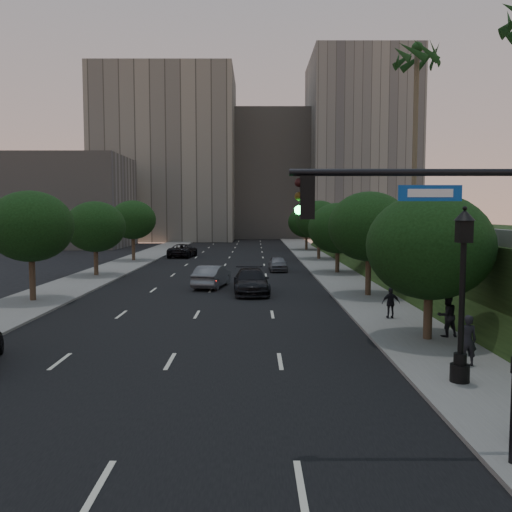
{
  "coord_description": "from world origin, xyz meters",
  "views": [
    {
      "loc": [
        3.1,
        -14.27,
        5.44
      ],
      "look_at": [
        3.13,
        8.27,
        3.6
      ],
      "focal_mm": 38.0,
      "sensor_mm": 36.0,
      "label": 1
    }
  ],
  "objects_px": {
    "sedan_near_right": "(251,282)",
    "pedestrian_c": "(391,303)",
    "sedan_mid_left": "(212,276)",
    "sedan_far_right": "(278,264)",
    "street_lamp": "(462,303)",
    "pedestrian_a": "(467,340)",
    "sedan_far_left": "(183,251)",
    "pedestrian_b": "(447,315)",
    "traffic_signal_mast": "(482,291)"
  },
  "relations": [
    {
      "from": "sedan_far_right",
      "to": "pedestrian_b",
      "type": "xyz_separation_m",
      "value": [
        6.07,
        -26.94,
        0.37
      ]
    },
    {
      "from": "pedestrian_a",
      "to": "pedestrian_b",
      "type": "xyz_separation_m",
      "value": [
        0.84,
        4.34,
        0.03
      ]
    },
    {
      "from": "sedan_far_right",
      "to": "sedan_near_right",
      "type": "bearing_deg",
      "value": -101.04
    },
    {
      "from": "sedan_mid_left",
      "to": "sedan_near_right",
      "type": "relative_size",
      "value": 0.87
    },
    {
      "from": "sedan_far_right",
      "to": "pedestrian_a",
      "type": "height_order",
      "value": "pedestrian_a"
    },
    {
      "from": "sedan_near_right",
      "to": "sedan_far_right",
      "type": "height_order",
      "value": "sedan_near_right"
    },
    {
      "from": "sedan_mid_left",
      "to": "pedestrian_c",
      "type": "bearing_deg",
      "value": 140.31
    },
    {
      "from": "street_lamp",
      "to": "sedan_far_right",
      "type": "xyz_separation_m",
      "value": [
        -4.32,
        33.08,
        -1.94
      ]
    },
    {
      "from": "street_lamp",
      "to": "pedestrian_a",
      "type": "relative_size",
      "value": 3.18
    },
    {
      "from": "street_lamp",
      "to": "sedan_far_left",
      "type": "xyz_separation_m",
      "value": [
        -15.14,
        48.49,
        -1.84
      ]
    },
    {
      "from": "sedan_far_left",
      "to": "street_lamp",
      "type": "bearing_deg",
      "value": 113.85
    },
    {
      "from": "traffic_signal_mast",
      "to": "pedestrian_b",
      "type": "xyz_separation_m",
      "value": [
        3.09,
        10.7,
        -2.61
      ]
    },
    {
      "from": "sedan_far_left",
      "to": "pedestrian_c",
      "type": "bearing_deg",
      "value": 118.53
    },
    {
      "from": "pedestrian_c",
      "to": "sedan_far_right",
      "type": "bearing_deg",
      "value": -79.4
    },
    {
      "from": "traffic_signal_mast",
      "to": "street_lamp",
      "type": "relative_size",
      "value": 1.25
    },
    {
      "from": "street_lamp",
      "to": "sedan_near_right",
      "type": "bearing_deg",
      "value": 109.11
    },
    {
      "from": "sedan_mid_left",
      "to": "sedan_far_right",
      "type": "height_order",
      "value": "sedan_mid_left"
    },
    {
      "from": "street_lamp",
      "to": "sedan_mid_left",
      "type": "distance_m",
      "value": 24.24
    },
    {
      "from": "sedan_far_right",
      "to": "sedan_mid_left",
      "type": "bearing_deg",
      "value": -116.98
    },
    {
      "from": "street_lamp",
      "to": "sedan_mid_left",
      "type": "relative_size",
      "value": 1.15
    },
    {
      "from": "sedan_mid_left",
      "to": "pedestrian_b",
      "type": "bearing_deg",
      "value": 136.03
    },
    {
      "from": "street_lamp",
      "to": "pedestrian_b",
      "type": "relative_size",
      "value": 3.09
    },
    {
      "from": "traffic_signal_mast",
      "to": "sedan_far_right",
      "type": "height_order",
      "value": "traffic_signal_mast"
    },
    {
      "from": "pedestrian_b",
      "to": "sedan_near_right",
      "type": "bearing_deg",
      "value": -70.26
    },
    {
      "from": "sedan_near_right",
      "to": "sedan_far_left",
      "type": "bearing_deg",
      "value": 103.01
    },
    {
      "from": "sedan_far_right",
      "to": "pedestrian_c",
      "type": "distance_m",
      "value": 23.41
    },
    {
      "from": "traffic_signal_mast",
      "to": "street_lamp",
      "type": "bearing_deg",
      "value": 73.72
    },
    {
      "from": "traffic_signal_mast",
      "to": "pedestrian_a",
      "type": "height_order",
      "value": "traffic_signal_mast"
    },
    {
      "from": "sedan_far_right",
      "to": "pedestrian_c",
      "type": "bearing_deg",
      "value": -79.86
    },
    {
      "from": "traffic_signal_mast",
      "to": "sedan_far_right",
      "type": "distance_m",
      "value": 37.88
    },
    {
      "from": "sedan_near_right",
      "to": "pedestrian_c",
      "type": "bearing_deg",
      "value": -55.46
    },
    {
      "from": "traffic_signal_mast",
      "to": "pedestrian_c",
      "type": "xyz_separation_m",
      "value": [
        1.7,
        14.71,
        -2.76
      ]
    },
    {
      "from": "traffic_signal_mast",
      "to": "pedestrian_a",
      "type": "distance_m",
      "value": 7.25
    },
    {
      "from": "street_lamp",
      "to": "sedan_far_left",
      "type": "relative_size",
      "value": 0.98
    },
    {
      "from": "street_lamp",
      "to": "pedestrian_a",
      "type": "height_order",
      "value": "street_lamp"
    },
    {
      "from": "sedan_mid_left",
      "to": "sedan_far_left",
      "type": "relative_size",
      "value": 0.85
    },
    {
      "from": "sedan_mid_left",
      "to": "sedan_far_left",
      "type": "bearing_deg",
      "value": -66.84
    },
    {
      "from": "traffic_signal_mast",
      "to": "pedestrian_c",
      "type": "relative_size",
      "value": 4.58
    },
    {
      "from": "sedan_far_left",
      "to": "pedestrian_a",
      "type": "xyz_separation_m",
      "value": [
        16.06,
        -46.7,
        0.24
      ]
    },
    {
      "from": "traffic_signal_mast",
      "to": "pedestrian_c",
      "type": "height_order",
      "value": "traffic_signal_mast"
    },
    {
      "from": "sedan_near_right",
      "to": "pedestrian_b",
      "type": "bearing_deg",
      "value": -60.45
    },
    {
      "from": "street_lamp",
      "to": "sedan_near_right",
      "type": "xyz_separation_m",
      "value": [
        -6.67,
        19.24,
        -1.82
      ]
    },
    {
      "from": "pedestrian_a",
      "to": "street_lamp",
      "type": "bearing_deg",
      "value": 69.29
    },
    {
      "from": "sedan_mid_left",
      "to": "sedan_near_right",
      "type": "xyz_separation_m",
      "value": [
        2.84,
        -2.98,
        0.01
      ]
    },
    {
      "from": "pedestrian_c",
      "to": "pedestrian_b",
      "type": "bearing_deg",
      "value": 108.08
    },
    {
      "from": "sedan_mid_left",
      "to": "sedan_near_right",
      "type": "height_order",
      "value": "sedan_near_right"
    },
    {
      "from": "pedestrian_c",
      "to": "traffic_signal_mast",
      "type": "bearing_deg",
      "value": 82.45
    },
    {
      "from": "pedestrian_a",
      "to": "sedan_far_right",
      "type": "bearing_deg",
      "value": -74.25
    },
    {
      "from": "pedestrian_a",
      "to": "pedestrian_b",
      "type": "distance_m",
      "value": 4.42
    },
    {
      "from": "street_lamp",
      "to": "sedan_far_right",
      "type": "height_order",
      "value": "street_lamp"
    }
  ]
}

